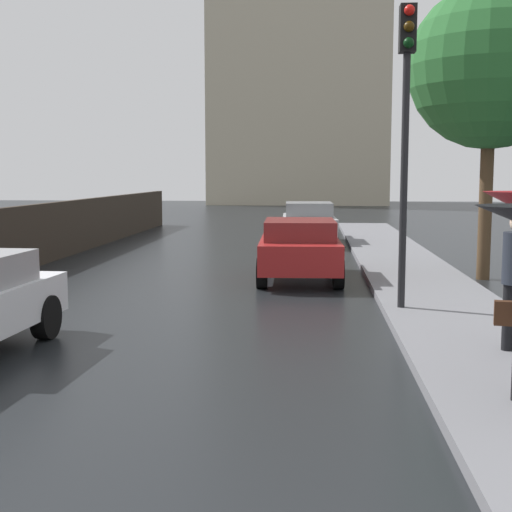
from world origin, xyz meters
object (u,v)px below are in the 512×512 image
Objects in this scene: car_red_mid_road at (300,248)px; street_tree_near at (491,67)px; traffic_light at (406,103)px; car_silver_far_ahead at (309,222)px.

car_red_mid_road is 5.73m from street_tree_near.
traffic_light is (1.77, -3.86, 2.77)m from car_red_mid_road.
car_red_mid_road is 0.60× the size of street_tree_near.
car_red_mid_road is at bearing 114.66° from traffic_light.
car_silver_far_ahead is 0.83× the size of traffic_light.
traffic_light is 5.05m from street_tree_near.
car_silver_far_ahead is at bearing 117.11° from street_tree_near.
street_tree_near is at bearing 4.47° from car_red_mid_road.
car_red_mid_road is 8.20m from car_silver_far_ahead.
car_silver_far_ahead is at bearing 87.18° from car_red_mid_road.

